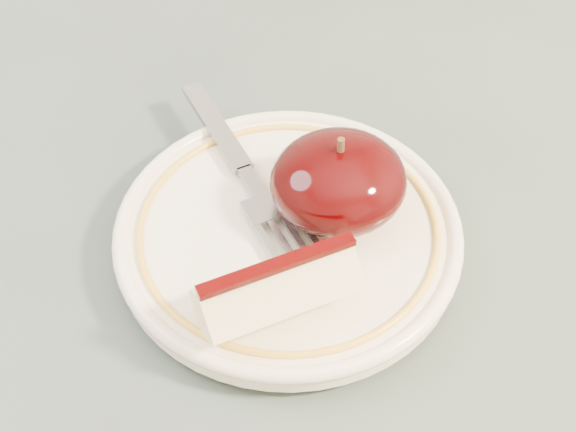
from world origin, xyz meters
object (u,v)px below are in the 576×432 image
object	(u,v)px
table	(306,422)
plate	(288,233)
apple_half	(338,181)
fork	(245,171)

from	to	relation	value
table	plate	world-z (taller)	plate
table	apple_half	xyz separation A→B (m)	(0.04, 0.07, 0.13)
table	plate	distance (m)	0.12
apple_half	fork	size ratio (longest dim) A/B	0.47
table	apple_half	size ratio (longest dim) A/B	11.95
table	fork	bearing A→B (deg)	92.59
table	plate	size ratio (longest dim) A/B	4.64
apple_half	plate	bearing A→B (deg)	-170.66
plate	table	bearing A→B (deg)	-97.02
plate	fork	distance (m)	0.05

